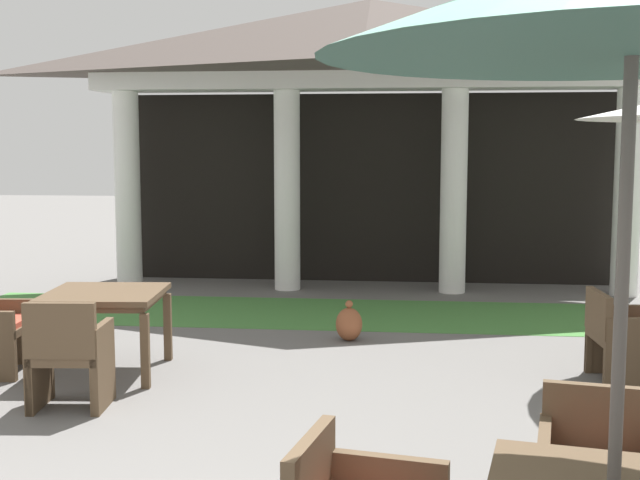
# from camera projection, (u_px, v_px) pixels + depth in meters

# --- Properties ---
(background_pavilion) EXTENTS (8.22, 2.93, 4.05)m
(background_pavilion) POSITION_uv_depth(u_px,v_px,m) (371.00, 65.00, 11.44)
(background_pavilion) COLOR white
(background_pavilion) RESTS_ON ground
(lawn_strip) EXTENTS (10.02, 1.90, 0.01)m
(lawn_strip) POSITION_uv_depth(u_px,v_px,m) (362.00, 314.00, 10.05)
(lawn_strip) COLOR #47843D
(lawn_strip) RESTS_ON ground
(patio_umbrella_near_foreground) EXTENTS (2.28, 2.28, 2.85)m
(patio_umbrella_near_foreground) POSITION_uv_depth(u_px,v_px,m) (634.00, 6.00, 2.91)
(patio_umbrella_near_foreground) COLOR #2D2D2D
(patio_umbrella_near_foreground) RESTS_ON ground
(patio_chair_near_foreground_north) EXTENTS (0.68, 0.61, 0.82)m
(patio_chair_near_foreground_north) POSITION_uv_depth(u_px,v_px,m) (600.00, 479.00, 4.09)
(patio_chair_near_foreground_north) COLOR brown
(patio_chair_near_foreground_north) RESTS_ON ground
(patio_table_mid_left) EXTENTS (1.09, 1.09, 0.75)m
(patio_table_mid_left) POSITION_uv_depth(u_px,v_px,m) (105.00, 302.00, 7.38)
(patio_table_mid_left) COLOR brown
(patio_table_mid_left) RESTS_ON ground
(patio_chair_mid_left_south) EXTENTS (0.61, 0.55, 0.88)m
(patio_chair_mid_left_south) POSITION_uv_depth(u_px,v_px,m) (69.00, 357.00, 6.40)
(patio_chair_mid_left_south) COLOR brown
(patio_chair_mid_left_south) RESTS_ON ground
(patio_chair_mid_right_west) EXTENTS (0.62, 0.66, 0.79)m
(patio_chair_mid_right_west) POSITION_uv_depth(u_px,v_px,m) (624.00, 338.00, 7.13)
(patio_chair_mid_right_west) COLOR brown
(patio_chair_mid_right_west) RESTS_ON ground
(terracotta_urn) EXTENTS (0.28, 0.28, 0.43)m
(terracotta_urn) POSITION_uv_depth(u_px,v_px,m) (349.00, 324.00, 8.67)
(terracotta_urn) COLOR brown
(terracotta_urn) RESTS_ON ground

